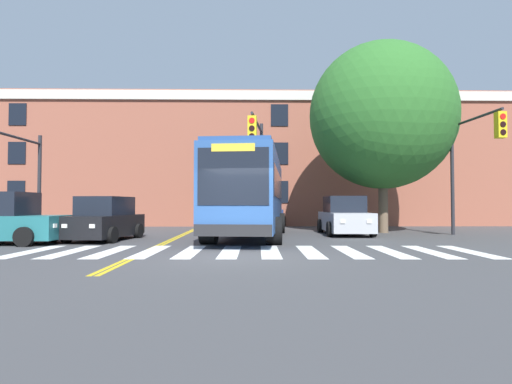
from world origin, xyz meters
TOP-DOWN VIEW (x-y plane):
  - ground_plane at (0.00, 0.00)m, footprint 120.00×120.00m
  - crosswalk at (0.29, 1.06)m, footprint 13.62×3.55m
  - lane_line_yellow_inner at (-2.88, 15.06)m, footprint 0.12×36.00m
  - lane_line_yellow_outer at (-2.72, 15.06)m, footprint 0.12×36.00m
  - city_bus at (0.32, 6.44)m, footprint 3.57×10.76m
  - car_black_near_lane at (-5.40, 4.95)m, footprint 2.34×3.90m
  - car_silver_far_lane at (4.70, 7.73)m, footprint 2.16×4.35m
  - car_navy_behind_bus at (1.65, 16.04)m, footprint 2.43×4.42m
  - car_teal_cross_street at (-8.52, 3.53)m, footprint 4.32×2.21m
  - traffic_light_near_corner at (9.75, 6.04)m, footprint 0.39×3.64m
  - traffic_light_far_corner at (-9.35, 5.70)m, footprint 0.35×4.04m
  - traffic_light_overhead at (0.65, 6.86)m, footprint 0.74×4.28m
  - street_tree_curbside_large at (6.89, 8.83)m, footprint 10.26×10.20m
  - building_facade at (2.18, 19.20)m, footprint 41.43×9.65m

SIDE VIEW (x-z plane):
  - ground_plane at x=0.00m, z-range 0.00..0.00m
  - lane_line_yellow_inner at x=-2.88m, z-range 0.00..0.01m
  - lane_line_yellow_outer at x=-2.72m, z-range 0.00..0.01m
  - crosswalk at x=0.29m, z-range 0.00..0.01m
  - car_black_near_lane at x=-5.40m, z-range -0.07..1.64m
  - car_silver_far_lane at x=4.70m, z-range -0.08..1.70m
  - car_teal_cross_street at x=-8.52m, z-range -0.09..1.74m
  - car_navy_behind_bus at x=1.65m, z-range -0.09..1.76m
  - city_bus at x=0.32m, z-range 0.17..3.70m
  - traffic_light_far_corner at x=-9.35m, z-range 0.83..5.38m
  - traffic_light_overhead at x=0.65m, z-range 0.97..6.33m
  - traffic_light_near_corner at x=9.75m, z-range 0.96..6.39m
  - building_facade at x=2.18m, z-range 0.00..8.76m
  - street_tree_curbside_large at x=6.89m, z-range 1.08..10.49m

